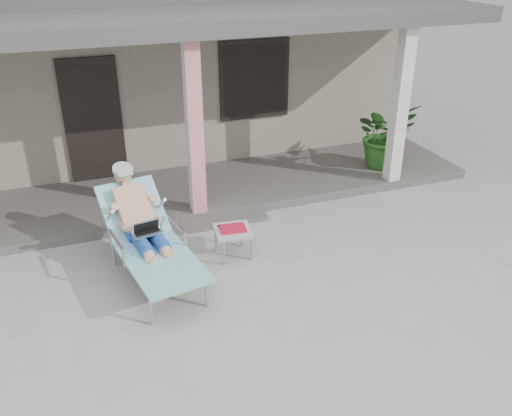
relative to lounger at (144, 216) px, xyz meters
name	(u,v)px	position (x,y,z in m)	size (l,w,h in m)	color
ground	(244,294)	(1.01, -0.89, -0.85)	(60.00, 60.00, 0.00)	#9E9E99
house	(142,59)	(1.01, 5.60, 0.82)	(10.40, 5.40, 3.30)	gray
porch_deck	(186,193)	(1.01, 2.11, -0.77)	(10.00, 2.00, 0.15)	#605B56
porch_overhang	(176,27)	(1.01, 2.05, 1.94)	(10.00, 2.30, 2.85)	silver
porch_step	(204,225)	(1.01, 0.96, -0.81)	(2.00, 0.30, 0.07)	#605B56
lounger	(144,216)	(0.00, 0.00, 0.00)	(1.13, 2.19, 1.38)	#B7B7BC
side_table	(233,232)	(1.18, 0.02, -0.48)	(0.54, 0.54, 0.44)	#B5B4B0
potted_palm	(384,134)	(4.69, 1.87, -0.09)	(1.09, 0.95, 1.21)	#26591E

